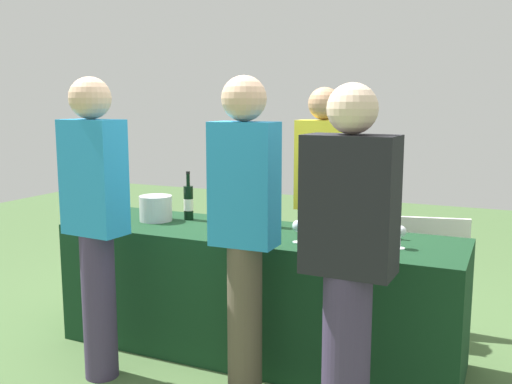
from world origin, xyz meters
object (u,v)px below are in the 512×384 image
at_px(guest_2, 349,256).
at_px(menu_board, 421,274).
at_px(wine_bottle_3, 340,215).
at_px(wine_glass_0, 260,223).
at_px(wine_bottle_1, 269,209).
at_px(wine_glass_1, 298,227).
at_px(wine_bottle_4, 373,217).
at_px(ice_bucket, 156,208).
at_px(guest_1, 244,223).
at_px(guest_0, 95,214).
at_px(wine_glass_3, 358,228).
at_px(wine_bottle_0, 188,202).
at_px(server_pouring, 323,195).
at_px(wine_glass_2, 333,224).
at_px(wine_glass_4, 400,232).
at_px(wine_bottle_2, 309,214).

distance_m(guest_2, menu_board, 1.64).
xyz_separation_m(wine_bottle_3, wine_glass_0, (-0.37, -0.37, -0.01)).
xyz_separation_m(wine_bottle_1, wine_glass_1, (0.32, -0.32, -0.02)).
bearing_deg(wine_bottle_4, guest_2, -83.85).
xyz_separation_m(guest_2, menu_board, (0.11, 1.55, -0.51)).
relative_size(ice_bucket, guest_1, 0.13).
distance_m(wine_glass_1, guest_0, 1.16).
height_order(wine_bottle_3, guest_2, guest_2).
bearing_deg(guest_0, guest_2, 2.87).
xyz_separation_m(wine_bottle_3, menu_board, (0.42, 0.63, -0.50)).
relative_size(wine_bottle_4, wine_glass_1, 2.49).
distance_m(wine_glass_3, menu_board, 1.04).
relative_size(wine_bottle_0, server_pouring, 0.20).
height_order(wine_glass_0, wine_glass_1, wine_glass_0).
xyz_separation_m(wine_bottle_4, wine_glass_3, (-0.03, -0.24, -0.02)).
height_order(wine_glass_2, guest_1, guest_1).
bearing_deg(guest_2, wine_bottle_4, 98.36).
bearing_deg(wine_glass_4, wine_glass_1, -169.98).
bearing_deg(wine_glass_3, wine_glass_1, -165.95).
xyz_separation_m(server_pouring, guest_1, (-0.03, -1.22, 0.03)).
height_order(wine_bottle_0, wine_bottle_2, wine_bottle_0).
bearing_deg(wine_bottle_0, wine_bottle_1, 1.95).
bearing_deg(ice_bucket, guest_2, -26.02).
distance_m(wine_bottle_1, guest_1, 0.75).
distance_m(wine_bottle_3, wine_glass_2, 0.25).
xyz_separation_m(wine_bottle_2, guest_0, (-1.00, -0.80, 0.06)).
distance_m(wine_glass_3, server_pouring, 0.87).
bearing_deg(guest_1, wine_bottle_1, 102.68).
relative_size(wine_bottle_3, wine_glass_4, 2.37).
distance_m(wine_glass_0, guest_0, 0.94).
relative_size(wine_glass_3, guest_1, 0.08).
relative_size(wine_glass_3, server_pouring, 0.08).
xyz_separation_m(wine_bottle_3, server_pouring, (-0.27, 0.48, 0.03)).
distance_m(wine_bottle_2, wine_glass_1, 0.29).
xyz_separation_m(wine_bottle_1, guest_2, (0.78, -0.90, 0.00)).
bearing_deg(wine_glass_2, wine_bottle_3, 96.77).
height_order(wine_bottle_3, wine_glass_4, wine_bottle_3).
height_order(wine_glass_4, guest_1, guest_1).
relative_size(wine_glass_0, wine_glass_4, 1.08).
bearing_deg(guest_0, wine_bottle_0, 87.13).
bearing_deg(wine_glass_1, wine_bottle_0, 161.73).
distance_m(wine_bottle_1, guest_2, 1.19).
bearing_deg(ice_bucket, wine_glass_4, -2.74).
distance_m(wine_bottle_1, wine_glass_4, 0.91).
relative_size(wine_bottle_1, ice_bucket, 1.41).
xyz_separation_m(wine_bottle_1, guest_0, (-0.71, -0.84, 0.06)).
height_order(wine_glass_1, guest_1, guest_1).
relative_size(wine_bottle_2, guest_2, 0.19).
bearing_deg(wine_glass_3, menu_board, 75.03).
bearing_deg(wine_glass_3, wine_bottle_3, 124.46).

